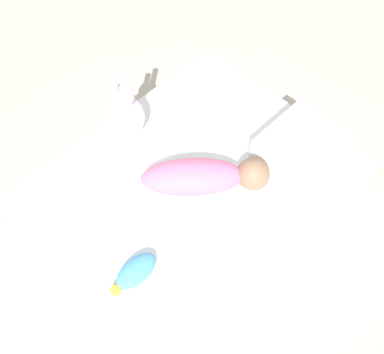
{
  "coord_description": "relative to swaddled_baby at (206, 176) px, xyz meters",
  "views": [
    {
      "loc": [
        0.72,
        0.71,
        1.74
      ],
      "look_at": [
        0.01,
        0.01,
        0.25
      ],
      "focal_mm": 42.0,
      "sensor_mm": 36.0,
      "label": 1
    }
  ],
  "objects": [
    {
      "name": "bunny_plush",
      "position": [
        0.03,
        -0.45,
        0.05
      ],
      "size": [
        0.18,
        0.18,
        0.34
      ],
      "color": "silver",
      "rests_on": "bed_mattress"
    },
    {
      "name": "pillow",
      "position": [
        -0.39,
        0.19,
        -0.01
      ],
      "size": [
        0.33,
        0.3,
        0.12
      ],
      "color": "white",
      "rests_on": "bed_mattress"
    },
    {
      "name": "swaddled_baby",
      "position": [
        0.0,
        0.0,
        0.0
      ],
      "size": [
        0.45,
        0.43,
        0.13
      ],
      "rotation": [
        0.0,
        0.0,
        2.39
      ],
      "color": "pink",
      "rests_on": "bed_mattress"
    },
    {
      "name": "turtle_plush",
      "position": [
        0.46,
        0.09,
        -0.04
      ],
      "size": [
        0.2,
        0.09,
        0.06
      ],
      "color": "#4C99C6",
      "rests_on": "bed_mattress"
    },
    {
      "name": "ground_plane",
      "position": [
        0.03,
        -0.05,
        -0.26
      ],
      "size": [
        12.0,
        12.0,
        0.0
      ],
      "primitive_type": "plane",
      "color": "#B2A893"
    },
    {
      "name": "bed_mattress",
      "position": [
        0.03,
        -0.05,
        -0.16
      ],
      "size": [
        1.26,
        1.0,
        0.2
      ],
      "color": "white",
      "rests_on": "ground_plane"
    }
  ]
}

